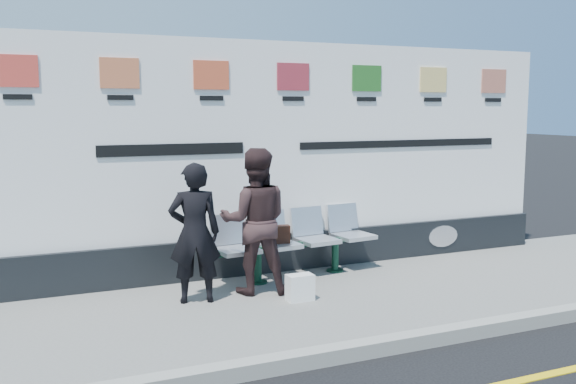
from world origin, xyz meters
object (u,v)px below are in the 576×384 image
object	(u,v)px
woman_right	(255,221)
billboard	(291,172)
woman_left	(195,233)
bench	(298,259)

from	to	relation	value
woman_right	billboard	bearing A→B (deg)	-115.32
woman_left	woman_right	xyz separation A→B (m)	(0.74, 0.08, 0.07)
billboard	woman_left	size ratio (longest dim) A/B	5.12
billboard	woman_left	xyz separation A→B (m)	(-1.59, -0.97, -0.52)
bench	woman_left	size ratio (longest dim) A/B	1.41
bench	woman_right	size ratio (longest dim) A/B	1.30
billboard	bench	world-z (taller)	billboard
billboard	bench	size ratio (longest dim) A/B	3.63
woman_left	woman_right	size ratio (longest dim) A/B	0.92
bench	woman_left	xyz separation A→B (m)	(-1.49, -0.50, 0.55)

